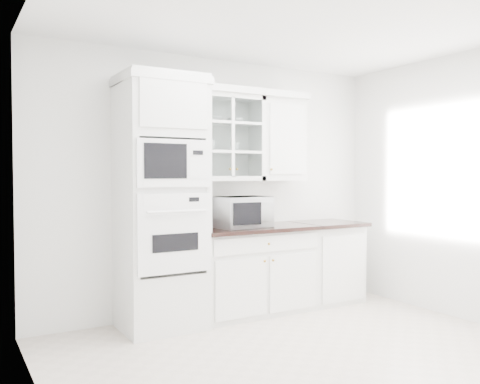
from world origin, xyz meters
TOP-DOWN VIEW (x-y plane):
  - ground at (0.00, 0.00)m, footprint 4.00×3.50m
  - room_shell at (0.00, 0.43)m, footprint 4.00×3.50m
  - oven_column at (-0.75, 1.42)m, footprint 0.76×0.68m
  - base_cabinet_run at (0.28, 1.45)m, footprint 1.32×0.67m
  - extra_base_cabinet at (1.28, 1.45)m, footprint 0.72×0.67m
  - upper_cabinet_glass at (0.03, 1.58)m, footprint 0.80×0.33m
  - upper_cabinet_solid at (0.71, 1.58)m, footprint 0.55×0.33m
  - crown_molding at (-0.07, 1.56)m, footprint 2.14×0.38m
  - countertop_microwave at (0.12, 1.41)m, footprint 0.59×0.50m
  - bowl_a at (-0.12, 1.59)m, footprint 0.23×0.23m
  - bowl_b at (0.16, 1.60)m, footprint 0.19×0.19m
  - cup_a at (-0.17, 1.57)m, footprint 0.14×0.14m
  - cup_b at (0.14, 1.57)m, footprint 0.12×0.12m

SIDE VIEW (x-z plane):
  - ground at x=0.00m, z-range 0.00..0.01m
  - base_cabinet_run at x=0.28m, z-range 0.00..0.92m
  - extra_base_cabinet at x=1.28m, z-range 0.00..0.92m
  - countertop_microwave at x=0.12m, z-range 0.92..1.24m
  - oven_column at x=-0.75m, z-range 0.00..2.40m
  - cup_b at x=0.14m, z-range 1.71..1.80m
  - cup_a at x=-0.17m, z-range 1.71..1.82m
  - room_shell at x=0.00m, z-range 0.43..3.13m
  - upper_cabinet_glass at x=0.03m, z-range 1.40..2.30m
  - upper_cabinet_solid at x=0.71m, z-range 1.40..2.30m
  - bowl_b at x=0.16m, z-range 2.01..2.06m
  - bowl_a at x=-0.12m, z-range 2.01..2.06m
  - crown_molding at x=-0.07m, z-range 2.30..2.37m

